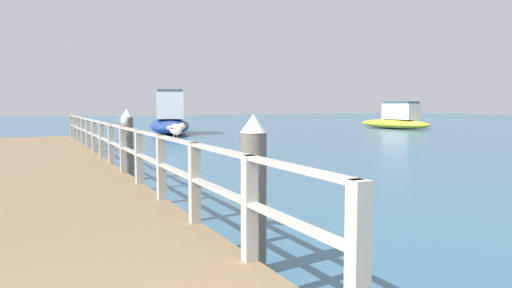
{
  "coord_description": "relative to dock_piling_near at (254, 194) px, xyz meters",
  "views": [
    {
      "loc": [
        -0.33,
        -1.46,
        1.83
      ],
      "look_at": [
        4.04,
        7.53,
        1.0
      ],
      "focal_mm": 33.15,
      "sensor_mm": 36.0,
      "label": 1
    }
  ],
  "objects": [
    {
      "name": "pier_deck",
      "position": [
        -1.84,
        7.87,
        -0.67
      ],
      "size": [
        3.08,
        21.88,
        0.41
      ],
      "primitive_type": "cube",
      "color": "#846B4C",
      "rests_on": "ground_plane"
    },
    {
      "name": "seagull_background",
      "position": [
        -0.38,
        5.35,
        0.64
      ],
      "size": [
        0.2,
        0.48,
        0.21
      ],
      "rotation": [
        0.0,
        0.0,
        3.24
      ],
      "color": "white",
      "rests_on": "pier_railing"
    },
    {
      "name": "seagull_foreground",
      "position": [
        -0.38,
        1.6,
        0.64
      ],
      "size": [
        0.21,
        0.48,
        0.21
      ],
      "rotation": [
        0.0,
        0.0,
        3.32
      ],
      "color": "white",
      "rests_on": "pier_railing"
    },
    {
      "name": "dock_piling_near",
      "position": [
        0.0,
        0.0,
        0.0
      ],
      "size": [
        0.29,
        0.29,
        1.74
      ],
      "color": "#6B6056",
      "rests_on": "ground_plane"
    },
    {
      "name": "pier_railing",
      "position": [
        -0.38,
        7.87,
        0.13
      ],
      "size": [
        0.12,
        20.4,
        0.98
      ],
      "color": "#B2ADA3",
      "rests_on": "pier_deck"
    },
    {
      "name": "boat_2",
      "position": [
        23.33,
        23.33,
        -0.18
      ],
      "size": [
        2.96,
        6.66,
        2.08
      ],
      "rotation": [
        0.0,
        0.0,
        3.27
      ],
      "color": "gold",
      "rests_on": "ground_plane"
    },
    {
      "name": "dock_piling_far",
      "position": [
        0.0,
        7.05,
        0.0
      ],
      "size": [
        0.29,
        0.29,
        1.74
      ],
      "color": "#6B6056",
      "rests_on": "ground_plane"
    },
    {
      "name": "boat_1",
      "position": [
        6.0,
        24.91,
        0.04
      ],
      "size": [
        4.5,
        8.95,
        2.75
      ],
      "rotation": [
        0.0,
        0.0,
        2.89
      ],
      "color": "navy",
      "rests_on": "ground_plane"
    }
  ]
}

